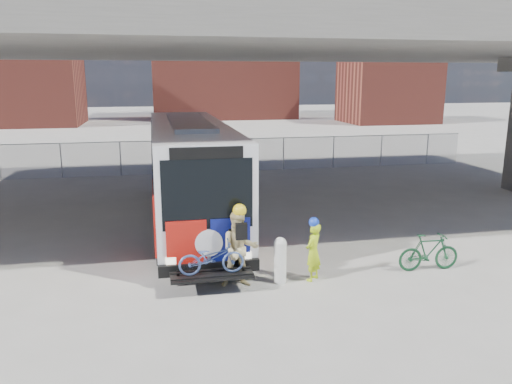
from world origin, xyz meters
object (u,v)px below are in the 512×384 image
object	(u,v)px
cyclist_tan	(240,248)
cyclist_hivis	(313,250)
bus	(189,163)
bollard	(280,259)
bike_parked	(429,252)

from	to	relation	value
cyclist_tan	cyclist_hivis	bearing A→B (deg)	3.83
bus	cyclist_hivis	xyz separation A→B (m)	(2.65, -6.33, -1.30)
bollard	cyclist_hivis	size ratio (longest dim) A/B	0.72
cyclist_hivis	bus	bearing A→B (deg)	-112.00
bike_parked	bollard	bearing A→B (deg)	92.19
bike_parked	bus	bearing A→B (deg)	45.30
bollard	cyclist_tan	xyz separation A→B (m)	(-1.04, -0.00, 0.36)
bus	cyclist_hivis	world-z (taller)	bus
bike_parked	cyclist_tan	bearing A→B (deg)	92.22
cyclist_hivis	bike_parked	world-z (taller)	cyclist_hivis
bus	cyclist_tan	size ratio (longest dim) A/B	6.04
cyclist_hivis	bollard	bearing A→B (deg)	-44.67
bollard	cyclist_tan	world-z (taller)	cyclist_tan
cyclist_tan	bike_parked	distance (m)	5.22
bus	bike_parked	distance (m)	8.82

